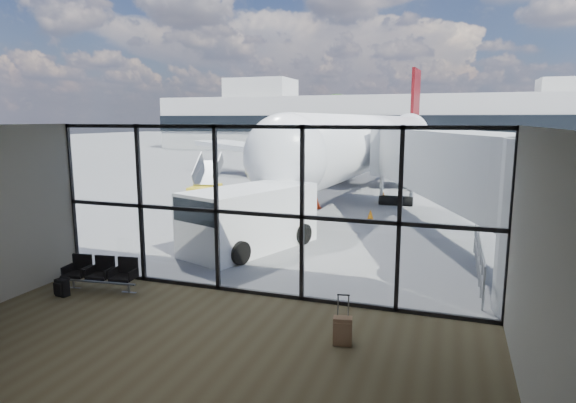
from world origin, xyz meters
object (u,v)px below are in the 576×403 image
Objects in this scene: airliner at (377,142)px; mobile_stairs at (206,190)px; service_van at (247,218)px; suitcase at (343,331)px; backpack at (62,287)px; belt_loader at (334,173)px; seating_row at (102,271)px.

mobile_stairs is at bearing -122.75° from airliner.
service_van is at bearing -65.60° from mobile_stairs.
airliner reaches higher than suitcase.
belt_loader is (1.10, 25.93, 0.39)m from backpack.
airliner is at bearing 9.60° from belt_loader.
backpack is at bearing -94.51° from service_van.
belt_loader is at bearing 96.09° from backpack.
mobile_stairs is at bearing -117.62° from belt_loader.
suitcase is 8.00m from service_van.
belt_loader is at bearing 114.94° from service_van.
belt_loader is 1.29× the size of mobile_stairs.
suitcase reaches higher than backpack.
suitcase is at bearing -77.97° from airliner.
service_van is 1.34× the size of belt_loader.
mobile_stairs is at bearing 146.04° from service_van.
belt_loader is (-6.53, 26.27, 0.32)m from suitcase.
seating_row is 5.58m from service_van.
service_van is at bearing 61.07° from seating_row.
airliner is at bearing 75.31° from seating_row.
suitcase is 27.07m from belt_loader.
belt_loader is 11.65m from mobile_stairs.
airliner is 20.68m from service_van.
suitcase is 0.03× the size of airliner.
backpack is 6.61m from service_van.
airliner is 9.12× the size of belt_loader.
airliner is 6.81× the size of service_van.
seating_row is 0.05× the size of airliner.
backpack is at bearing -135.38° from seating_row.
service_van is (-1.48, -20.55, -1.84)m from airliner.
seating_row is 15.52m from mobile_stairs.
backpack is at bearing -86.33° from mobile_stairs.
suitcase is at bearing -76.67° from belt_loader.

